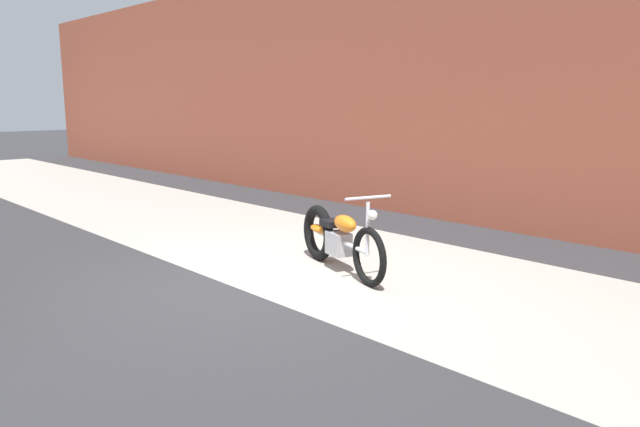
# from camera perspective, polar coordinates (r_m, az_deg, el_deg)

# --- Properties ---
(ground_plane) EXTENTS (80.00, 80.00, 0.00)m
(ground_plane) POSITION_cam_1_polar(r_m,az_deg,el_deg) (7.02, -8.12, -6.78)
(ground_plane) COLOR #2D2D30
(sidewalk_slab) EXTENTS (36.00, 3.50, 0.01)m
(sidewalk_slab) POSITION_cam_1_polar(r_m,az_deg,el_deg) (8.09, 2.13, -4.32)
(sidewalk_slab) COLOR #9E998E
(sidewalk_slab) RESTS_ON ground
(brick_building_wall) EXTENTS (36.00, 0.50, 4.84)m
(brick_building_wall) POSITION_cam_1_polar(r_m,az_deg,el_deg) (10.56, 15.93, 11.98)
(brick_building_wall) COLOR brown
(brick_building_wall) RESTS_ON ground
(motorcycle_orange) EXTENTS (1.95, 0.81, 1.03)m
(motorcycle_orange) POSITION_cam_1_polar(r_m,az_deg,el_deg) (7.57, 1.49, -2.27)
(motorcycle_orange) COLOR black
(motorcycle_orange) RESTS_ON ground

